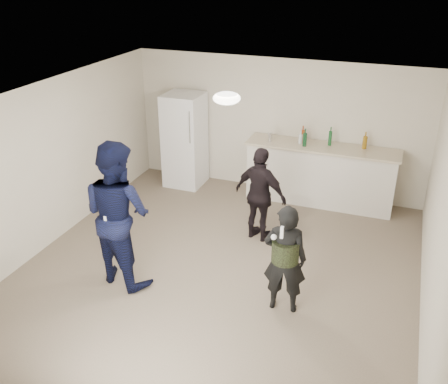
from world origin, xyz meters
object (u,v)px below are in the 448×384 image
(shaker, at_px, (270,137))
(man, at_px, (118,214))
(woman, at_px, (285,259))
(fridge, at_px, (185,140))
(counter, at_px, (320,176))
(spectator, at_px, (261,195))

(shaker, bearing_deg, man, -110.04)
(shaker, xyz_separation_m, woman, (1.08, -3.10, -0.44))
(fridge, relative_size, woman, 1.22)
(counter, distance_m, woman, 3.20)
(counter, height_order, shaker, shaker)
(counter, distance_m, shaker, 1.14)
(counter, bearing_deg, shaker, -174.46)
(man, bearing_deg, counter, -107.00)
(spectator, bearing_deg, shaker, -62.89)
(fridge, distance_m, spectator, 2.52)
(counter, relative_size, shaker, 15.29)
(woman, relative_size, spectator, 0.96)
(fridge, distance_m, man, 3.30)
(counter, relative_size, woman, 1.77)
(fridge, height_order, man, man)
(shaker, bearing_deg, counter, 5.54)
(counter, xyz_separation_m, woman, (0.15, -3.19, 0.21))
(woman, xyz_separation_m, spectator, (-0.79, 1.57, 0.03))
(shaker, height_order, man, man)
(fridge, bearing_deg, shaker, -0.69)
(shaker, relative_size, spectator, 0.11)
(woman, height_order, spectator, spectator)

